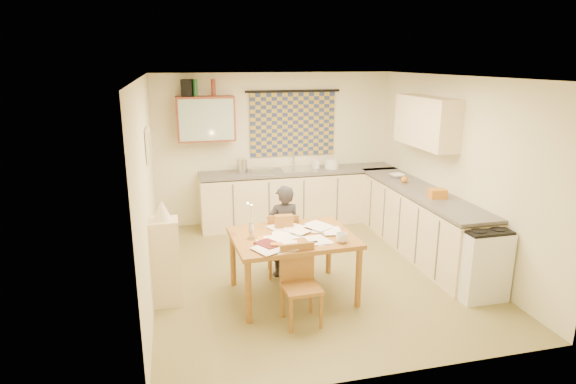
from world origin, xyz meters
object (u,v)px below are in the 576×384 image
object	(u,v)px
dining_table	(293,265)
shelf_stand	(166,262)
chair_far	(283,255)
person	(284,231)
counter_back	(299,197)
counter_right	(418,221)
stove	(478,261)

from	to	relation	value
dining_table	shelf_stand	bearing A→B (deg)	170.88
chair_far	person	bearing A→B (deg)	117.76
counter_back	person	distance (m)	2.11
counter_right	dining_table	size ratio (longest dim) A/B	2.08
dining_table	stove	bearing A→B (deg)	-15.89
counter_back	dining_table	xyz separation A→B (m)	(-0.75, -2.54, -0.07)
counter_right	chair_far	size ratio (longest dim) A/B	3.46
dining_table	chair_far	size ratio (longest dim) A/B	1.67
dining_table	counter_back	bearing A→B (deg)	70.85
dining_table	chair_far	distance (m)	0.60
dining_table	shelf_stand	world-z (taller)	shelf_stand
stove	chair_far	xyz separation A→B (m)	(-2.09, 1.09, -0.16)
stove	counter_right	bearing A→B (deg)	90.00
stove	shelf_stand	size ratio (longest dim) A/B	0.85
stove	person	size ratio (longest dim) A/B	0.71
chair_far	shelf_stand	size ratio (longest dim) A/B	0.85
counter_right	person	xyz separation A→B (m)	(-2.08, -0.36, 0.15)
shelf_stand	person	bearing A→B (deg)	15.41
counter_back	chair_far	size ratio (longest dim) A/B	3.87
stove	dining_table	size ratio (longest dim) A/B	0.60
counter_back	chair_far	world-z (taller)	counter_back
chair_far	shelf_stand	world-z (taller)	shelf_stand
counter_right	shelf_stand	bearing A→B (deg)	-167.87
counter_right	person	world-z (taller)	person
stove	dining_table	world-z (taller)	stove
dining_table	counter_right	bearing A→B (deg)	20.98
stove	person	xyz separation A→B (m)	(-2.08, 1.06, 0.18)
person	stove	bearing A→B (deg)	148.49
counter_back	person	xyz separation A→B (m)	(-0.73, -1.98, 0.15)
chair_far	counter_back	bearing A→B (deg)	-101.75
counter_back	person	size ratio (longest dim) A/B	2.75
chair_far	person	distance (m)	0.34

